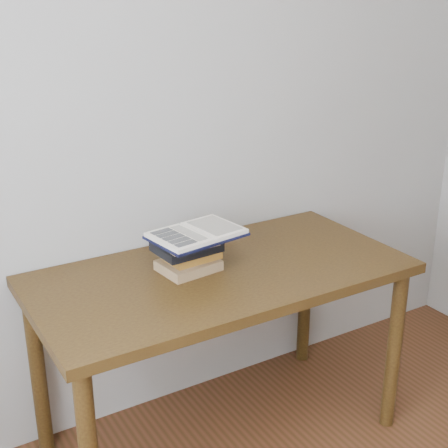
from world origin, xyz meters
TOP-DOWN VIEW (x-y plane):
  - desk at (0.11, 1.38)m, footprint 1.43×0.71m
  - book_stack at (0.01, 1.45)m, footprint 0.24×0.21m
  - open_book at (0.03, 1.43)m, footprint 0.36×0.28m

SIDE VIEW (x-z plane):
  - desk at x=0.11m, z-range 0.29..1.05m
  - book_stack at x=0.01m, z-range 0.76..0.90m
  - open_book at x=0.03m, z-range 0.90..0.92m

